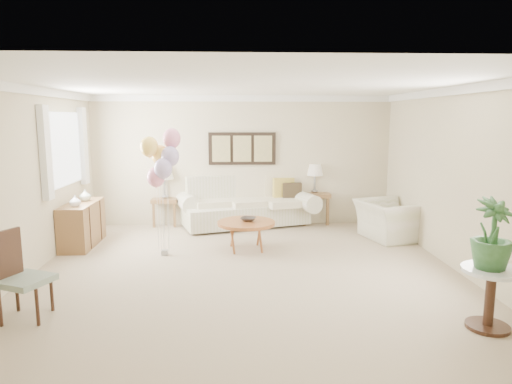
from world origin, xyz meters
TOP-DOWN VIEW (x-y plane):
  - ground_plane at (0.00, 0.00)m, footprint 6.00×6.00m
  - room_shell at (-0.11, 0.09)m, footprint 6.04×6.04m
  - wall_art_triptych at (0.00, 2.96)m, footprint 1.35×0.06m
  - sofa at (0.06, 2.89)m, footprint 3.00×1.71m
  - end_table_left at (-1.56, 2.93)m, footprint 0.51×0.47m
  - end_table_right at (1.49, 2.99)m, footprint 0.59×0.54m
  - lamp_left at (-1.56, 2.93)m, footprint 0.37×0.37m
  - lamp_right at (1.49, 2.99)m, footprint 0.33×0.33m
  - coffee_table at (0.03, 1.10)m, footprint 0.95×0.95m
  - decor_bowl at (0.06, 1.12)m, footprint 0.32×0.32m
  - armchair at (2.61, 1.68)m, footprint 1.15×1.25m
  - side_table at (2.46, -1.88)m, footprint 0.60×0.60m
  - potted_plant at (2.43, -1.88)m, footprint 0.50×0.50m
  - accent_chair at (-2.49, -1.40)m, footprint 0.63×0.63m
  - credenza at (-2.76, 1.50)m, footprint 0.46×1.20m
  - vase_white at (-2.74, 1.17)m, footprint 0.23×0.23m
  - vase_sage at (-2.74, 1.68)m, footprint 0.23×0.23m
  - balloon_cluster at (-1.27, 0.85)m, footprint 0.61×0.52m

SIDE VIEW (x-z plane):
  - ground_plane at x=0.00m, z-range 0.00..0.00m
  - armchair at x=2.61m, z-range 0.00..0.68m
  - credenza at x=-2.76m, z-range 0.00..0.74m
  - sofa at x=0.06m, z-range -0.11..0.90m
  - coffee_table at x=0.03m, z-range 0.20..0.68m
  - end_table_left at x=-1.56m, z-range 0.19..0.75m
  - side_table at x=2.46m, z-range 0.16..0.81m
  - accent_chair at x=-2.49m, z-range 0.02..1.00m
  - decor_bowl at x=0.06m, z-range 0.48..0.54m
  - end_table_right at x=1.49m, z-range 0.22..0.86m
  - vase_white at x=-2.74m, z-range 0.74..0.92m
  - vase_sage at x=-2.74m, z-range 0.74..0.94m
  - potted_plant at x=2.43m, z-range 0.65..1.37m
  - lamp_left at x=-1.56m, z-range 0.73..1.38m
  - lamp_right at x=1.49m, z-range 0.80..1.38m
  - wall_art_triptych at x=0.00m, z-range 1.23..1.88m
  - balloon_cluster at x=-1.27m, z-range 0.55..2.56m
  - room_shell at x=-0.11m, z-range 0.33..2.93m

